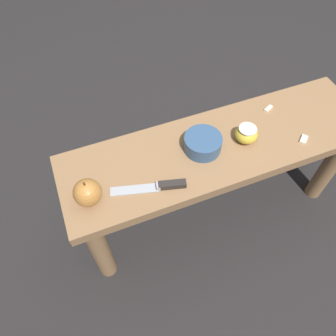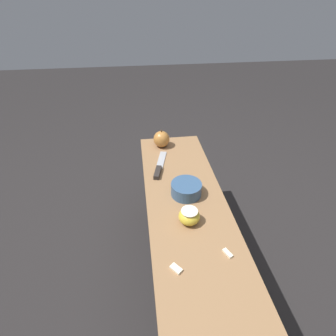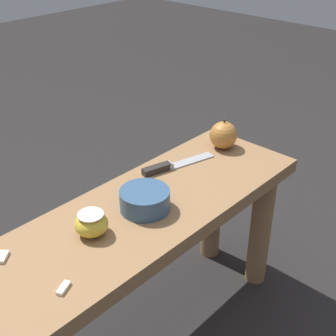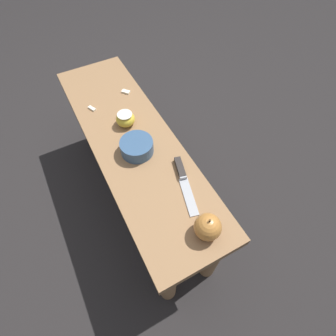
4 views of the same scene
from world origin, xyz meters
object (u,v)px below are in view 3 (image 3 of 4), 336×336
(apple_whole, at_px, (223,135))
(knife, at_px, (168,166))
(wooden_bench, at_px, (125,253))
(apple_cut, at_px, (91,224))
(bowl, at_px, (145,200))

(apple_whole, bearing_deg, knife, -9.62)
(wooden_bench, height_order, apple_whole, apple_whole)
(apple_cut, height_order, bowl, apple_cut)
(wooden_bench, relative_size, knife, 4.74)
(wooden_bench, height_order, knife, knife)
(wooden_bench, relative_size, bowl, 8.85)
(knife, distance_m, apple_whole, 0.22)
(apple_whole, height_order, bowl, apple_whole)
(apple_cut, bearing_deg, knife, -167.48)
(wooden_bench, distance_m, apple_cut, 0.16)
(bowl, bearing_deg, knife, -153.25)
(wooden_bench, xyz_separation_m, knife, (-0.26, -0.09, 0.11))
(knife, xyz_separation_m, apple_whole, (-0.21, 0.04, 0.03))
(wooden_bench, height_order, apple_cut, apple_cut)
(knife, relative_size, apple_whole, 2.45)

